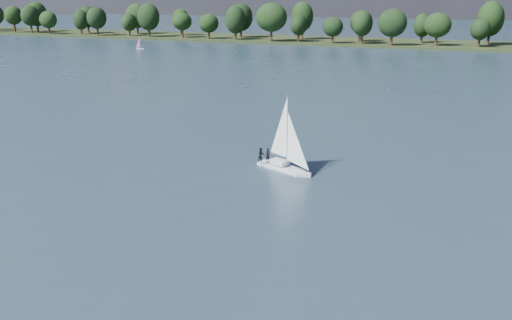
{
  "coord_description": "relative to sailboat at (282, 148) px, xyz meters",
  "views": [
    {
      "loc": [
        20.77,
        -14.93,
        18.5
      ],
      "look_at": [
        -0.47,
        35.63,
        2.5
      ],
      "focal_mm": 40.0,
      "sensor_mm": 36.0,
      "label": 1
    }
  ],
  "objects": [
    {
      "name": "far_shore",
      "position": [
        -0.25,
        170.75,
        -2.44
      ],
      "size": [
        660.0,
        40.0,
        1.5
      ],
      "primitive_type": "cube",
      "color": "black",
      "rests_on": "ground"
    },
    {
      "name": "ground",
      "position": [
        -0.25,
        58.75,
        -2.44
      ],
      "size": [
        700.0,
        700.0,
        0.0
      ],
      "primitive_type": "plane",
      "color": "#233342",
      "rests_on": "ground"
    },
    {
      "name": "pontoon",
      "position": [
        -163.59,
        153.89,
        -2.44
      ],
      "size": [
        4.34,
        2.82,
        0.5
      ],
      "primitive_type": "cube",
      "rotation": [
        0.0,
        0.0,
        -0.22
      ],
      "color": "#585A5D",
      "rests_on": "ground"
    },
    {
      "name": "dinghy_pink",
      "position": [
        -95.33,
        114.73,
        -1.36
      ],
      "size": [
        3.08,
        1.95,
        4.59
      ],
      "rotation": [
        0.0,
        0.0,
        0.31
      ],
      "color": "white",
      "rests_on": "ground"
    },
    {
      "name": "treeline",
      "position": [
        -15.86,
        167.58,
        5.45
      ],
      "size": [
        562.46,
        73.97,
        17.16
      ],
      "color": "black",
      "rests_on": "ground"
    },
    {
      "name": "sailboat",
      "position": [
        0.0,
        0.0,
        0.0
      ],
      "size": [
        6.82,
        4.4,
        8.74
      ],
      "rotation": [
        0.0,
        0.0,
        -0.42
      ],
      "color": "silver",
      "rests_on": "ground"
    }
  ]
}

